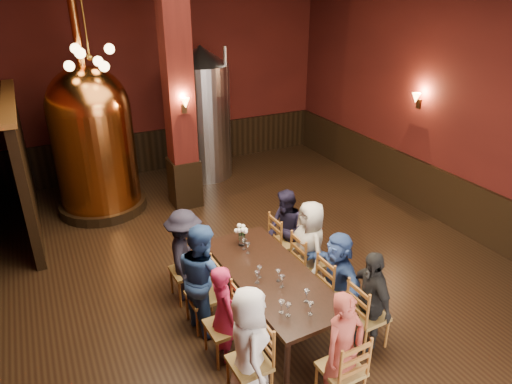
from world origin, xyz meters
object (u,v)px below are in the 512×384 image
person_1 (224,313)px  rose_vase (242,232)px  dining_table (271,277)px  person_2 (203,277)px  person_0 (249,345)px  copper_kettle (93,139)px  steel_vessel (203,114)px

person_1 → rose_vase: (0.79, 1.18, 0.31)m
dining_table → person_2: bearing=158.8°
person_0 → rose_vase: (0.77, 1.85, 0.25)m
dining_table → copper_kettle: copper_kettle is taller
person_1 → copper_kettle: bearing=6.1°
person_0 → person_1: (-0.02, 0.67, -0.06)m
dining_table → person_0: (-0.82, -1.02, 0.03)m
person_2 → steel_vessel: bearing=-32.0°
dining_table → steel_vessel: bearing=77.1°
person_0 → copper_kettle: copper_kettle is taller
steel_vessel → rose_vase: 4.62m
copper_kettle → person_2: bearing=-81.4°
dining_table → person_2: size_ratio=1.57×
person_2 → steel_vessel: steel_vessel is taller
steel_vessel → rose_vase: size_ratio=8.93×
person_0 → rose_vase: bearing=-7.0°
copper_kettle → steel_vessel: 2.66m
person_0 → person_2: person_2 is taller
steel_vessel → copper_kettle: bearing=-163.6°
person_1 → person_2: bearing=0.1°
dining_table → copper_kettle: (-1.50, 4.53, 0.81)m
person_0 → steel_vessel: steel_vessel is taller
person_1 → person_0: bearing=-179.9°
person_0 → copper_kettle: bearing=22.7°
person_0 → person_2: bearing=17.4°
person_1 → copper_kettle: size_ratio=0.32×
person_2 → rose_vase: bearing=-68.3°
person_1 → steel_vessel: size_ratio=0.44×
steel_vessel → person_0: bearing=-106.5°
dining_table → rose_vase: size_ratio=7.15×
person_0 → person_1: bearing=17.4°
person_2 → steel_vessel: (1.91, 4.98, 0.74)m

